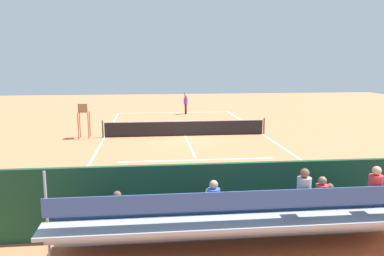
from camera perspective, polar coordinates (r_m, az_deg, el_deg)
The scene contains 11 objects.
ground_plane at distance 24.52m, azimuth -1.01°, elevation -1.15°, with size 60.00×60.00×0.00m, color #CC7047.
court_line_markings at distance 24.56m, azimuth -1.02°, elevation -1.12°, with size 10.10×22.20×0.01m.
tennis_net at distance 24.43m, azimuth -1.02°, elevation 0.01°, with size 10.30×0.10×1.07m.
backdrop_wall at distance 10.86m, azimuth 5.81°, elevation -10.22°, with size 18.00×0.16×2.00m, color #194228.
bleacher_stand at distance 9.67m, azimuth 8.24°, elevation -13.18°, with size 9.06×2.40×2.48m.
umpire_chair at distance 24.44m, azimuth -15.64°, elevation 1.57°, with size 0.67×0.67×2.14m.
courtside_bench at distance 12.57m, azimuth 18.51°, elevation -9.99°, with size 1.80×0.40×0.93m.
equipment_bag at distance 12.02m, azimuth 11.37°, elevation -12.52°, with size 0.90×0.36×0.36m, color black.
tennis_player at distance 34.22m, azimuth -0.93°, elevation 3.76°, with size 0.45×0.56×1.93m.
tennis_racket at distance 34.53m, azimuth -2.19°, elevation 2.13°, with size 0.40×0.58×0.03m.
tennis_ball_near at distance 32.25m, azimuth -1.16°, elevation 1.61°, with size 0.07×0.07×0.07m, color #CCDB33.
Camera 1 is at (2.17, 23.96, 4.75)m, focal length 36.33 mm.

